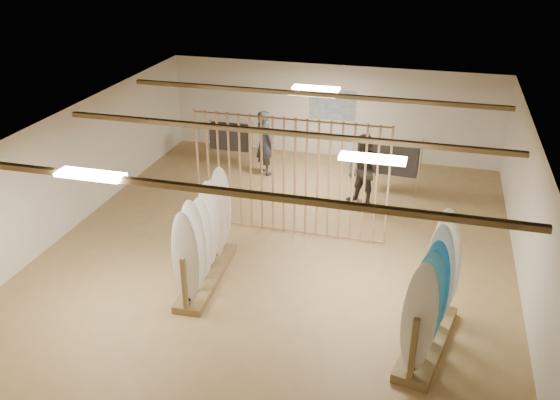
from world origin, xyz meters
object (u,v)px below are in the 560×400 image
(rack_right, at_px, (430,311))
(shopper_b, at_px, (364,167))
(clothing_rack_b, at_px, (393,158))
(shopper_a, at_px, (264,138))
(rack_left, at_px, (205,250))
(clothing_rack_a, at_px, (230,137))

(rack_right, bearing_deg, shopper_b, 120.92)
(clothing_rack_b, xyz_separation_m, shopper_a, (-3.62, 0.36, 0.08))
(rack_left, relative_size, clothing_rack_a, 1.88)
(clothing_rack_a, distance_m, shopper_a, 1.23)
(rack_left, xyz_separation_m, rack_right, (4.40, -0.96, 0.04))
(shopper_b, bearing_deg, clothing_rack_a, -173.53)
(rack_left, distance_m, clothing_rack_b, 6.18)
(rack_right, distance_m, clothing_rack_a, 9.21)
(clothing_rack_a, xyz_separation_m, shopper_a, (1.16, -0.37, 0.18))
(rack_right, bearing_deg, clothing_rack_b, 112.40)
(rack_right, relative_size, shopper_a, 1.10)
(rack_left, height_order, shopper_a, shopper_a)
(rack_left, bearing_deg, rack_right, -15.65)
(rack_right, xyz_separation_m, clothing_rack_a, (-6.01, 6.98, 0.14))
(clothing_rack_b, distance_m, shopper_b, 1.21)
(rack_left, relative_size, shopper_b, 1.19)
(rack_left, relative_size, clothing_rack_b, 1.68)
(clothing_rack_a, distance_m, clothing_rack_b, 4.84)
(clothing_rack_a, distance_m, shopper_b, 4.50)
(clothing_rack_b, bearing_deg, rack_left, -116.34)
(shopper_a, bearing_deg, clothing_rack_a, 19.59)
(rack_left, bearing_deg, shopper_b, 55.92)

